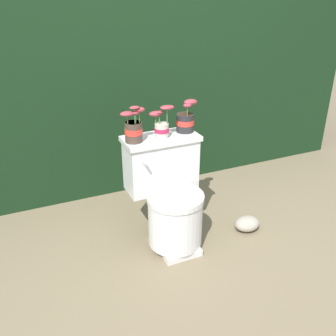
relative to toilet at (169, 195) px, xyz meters
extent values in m
plane|color=#75664C|center=(0.05, -0.08, -0.34)|extent=(12.00, 12.00, 0.00)
cube|color=black|center=(0.05, 1.27, 0.46)|extent=(4.09, 1.02, 1.60)
cube|color=silver|center=(0.00, -0.10, -0.32)|extent=(0.24, 0.32, 0.04)
cylinder|color=silver|center=(0.00, -0.10, -0.14)|extent=(0.34, 0.34, 0.31)
cylinder|color=silver|center=(0.00, -0.10, 0.03)|extent=(0.35, 0.35, 0.04)
cube|color=silver|center=(0.00, 0.12, 0.16)|extent=(0.45, 0.21, 0.33)
cube|color=silver|center=(0.00, 0.12, 0.34)|extent=(0.48, 0.23, 0.03)
cylinder|color=silver|center=(-0.16, -0.01, 0.26)|extent=(0.02, 0.05, 0.02)
cylinder|color=#47382D|center=(-0.18, 0.11, 0.41)|extent=(0.10, 0.10, 0.12)
cylinder|color=red|center=(-0.18, 0.11, 0.42)|extent=(0.11, 0.11, 0.04)
cylinder|color=#332319|center=(-0.18, 0.11, 0.47)|extent=(0.10, 0.10, 0.01)
cylinder|color=#4C753D|center=(-0.22, 0.10, 0.50)|extent=(0.01, 0.01, 0.05)
ellipsoid|color=#93333D|center=(-0.22, 0.10, 0.53)|extent=(0.09, 0.06, 0.03)
cylinder|color=#4C753D|center=(-0.15, 0.09, 0.51)|extent=(0.01, 0.01, 0.07)
ellipsoid|color=#93333D|center=(-0.15, 0.09, 0.55)|extent=(0.07, 0.05, 0.03)
cylinder|color=#4C753D|center=(-0.18, 0.08, 0.50)|extent=(0.01, 0.01, 0.06)
ellipsoid|color=#93333D|center=(-0.18, 0.08, 0.54)|extent=(0.05, 0.04, 0.02)
cylinder|color=#4C753D|center=(-0.18, 0.08, 0.52)|extent=(0.01, 0.01, 0.09)
ellipsoid|color=#93333D|center=(-0.18, 0.08, 0.57)|extent=(0.06, 0.04, 0.02)
cylinder|color=beige|center=(0.00, 0.10, 0.40)|extent=(0.09, 0.09, 0.09)
cylinder|color=#D1234C|center=(0.00, 0.10, 0.40)|extent=(0.09, 0.09, 0.03)
cylinder|color=#332319|center=(0.00, 0.10, 0.44)|extent=(0.08, 0.08, 0.01)
cylinder|color=#4C753D|center=(0.03, 0.09, 0.49)|extent=(0.01, 0.01, 0.10)
ellipsoid|color=#93333D|center=(0.03, 0.09, 0.55)|extent=(0.09, 0.06, 0.02)
cylinder|color=#4C753D|center=(-0.02, 0.11, 0.48)|extent=(0.01, 0.01, 0.07)
ellipsoid|color=#93333D|center=(-0.02, 0.11, 0.52)|extent=(0.06, 0.04, 0.02)
cylinder|color=#4C753D|center=(-0.04, 0.12, 0.47)|extent=(0.01, 0.01, 0.05)
ellipsoid|color=#93333D|center=(-0.04, 0.12, 0.50)|extent=(0.08, 0.06, 0.03)
cylinder|color=#262628|center=(0.18, 0.14, 0.41)|extent=(0.11, 0.11, 0.12)
cylinder|color=red|center=(0.18, 0.14, 0.42)|extent=(0.12, 0.12, 0.03)
cylinder|color=#332319|center=(0.18, 0.14, 0.46)|extent=(0.10, 0.10, 0.01)
cylinder|color=#4C753D|center=(0.21, 0.14, 0.50)|extent=(0.01, 0.01, 0.06)
ellipsoid|color=#93333D|center=(0.21, 0.14, 0.54)|extent=(0.09, 0.06, 0.04)
cylinder|color=#4C753D|center=(0.17, 0.10, 0.50)|extent=(0.01, 0.01, 0.06)
ellipsoid|color=#93333D|center=(0.17, 0.10, 0.54)|extent=(0.06, 0.04, 0.02)
ellipsoid|color=#9E9384|center=(0.54, -0.13, -0.29)|extent=(0.18, 0.14, 0.10)
camera|label=1|loc=(-0.85, -1.89, 1.18)|focal=40.00mm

